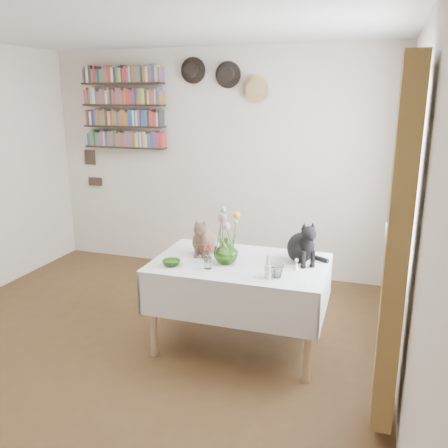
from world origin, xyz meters
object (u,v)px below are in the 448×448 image
(dining_table, at_px, (240,283))
(flower_vase, at_px, (226,251))
(tabby_cat, at_px, (204,235))
(black_cat, at_px, (301,240))
(bookshelf_unit, at_px, (124,109))

(dining_table, bearing_deg, flower_vase, -148.42)
(tabby_cat, xyz_separation_m, flower_vase, (0.25, -0.18, -0.06))
(flower_vase, bearing_deg, dining_table, 31.58)
(black_cat, bearing_deg, dining_table, 166.27)
(dining_table, xyz_separation_m, flower_vase, (-0.10, -0.06, 0.28))
(dining_table, relative_size, bookshelf_unit, 1.37)
(tabby_cat, relative_size, bookshelf_unit, 0.31)
(black_cat, distance_m, flower_vase, 0.59)
(tabby_cat, bearing_deg, bookshelf_unit, 131.09)
(dining_table, xyz_separation_m, black_cat, (0.44, 0.16, 0.35))
(black_cat, relative_size, flower_vase, 1.75)
(flower_vase, distance_m, bookshelf_unit, 2.64)
(bookshelf_unit, bearing_deg, black_cat, -31.52)
(black_cat, bearing_deg, bookshelf_unit, 114.39)
(black_cat, bearing_deg, tabby_cat, 149.35)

